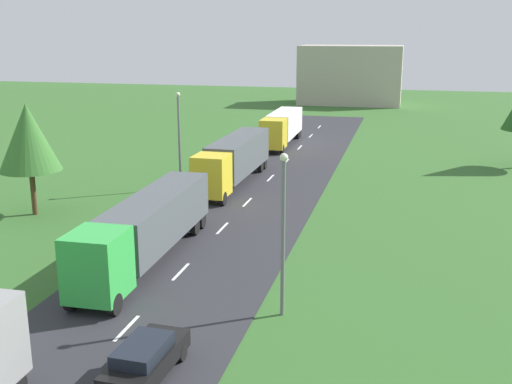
# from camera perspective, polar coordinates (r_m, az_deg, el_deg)

# --- Properties ---
(road) EXTENTS (10.00, 140.00, 0.06)m
(road) POSITION_cam_1_polar(r_m,az_deg,el_deg) (26.36, -13.18, -13.56)
(road) COLOR #2B2B30
(road) RESTS_ON ground
(lane_marking_centre) EXTENTS (0.16, 124.85, 0.01)m
(lane_marking_centre) POSITION_cam_1_polar(r_m,az_deg,el_deg) (24.67, -15.53, -15.72)
(lane_marking_centre) COLOR white
(lane_marking_centre) RESTS_ON road
(truck_second) EXTENTS (2.75, 14.41, 3.54)m
(truck_second) POSITION_cam_1_polar(r_m,az_deg,el_deg) (33.97, -9.99, -3.10)
(truck_second) COLOR green
(truck_second) RESTS_ON road
(truck_third) EXTENTS (2.65, 14.10, 3.65)m
(truck_third) POSITION_cam_1_polar(r_m,az_deg,el_deg) (50.64, -2.03, 3.12)
(truck_third) COLOR yellow
(truck_third) RESTS_ON road
(truck_fourth) EXTENTS (2.57, 12.13, 3.47)m
(truck_fourth) POSITION_cam_1_polar(r_m,az_deg,el_deg) (68.32, 2.41, 6.06)
(truck_fourth) COLOR yellow
(truck_fourth) RESTS_ON road
(car_third) EXTENTS (1.89, 4.36, 1.47)m
(car_third) POSITION_cam_1_polar(r_m,az_deg,el_deg) (23.49, -10.15, -14.86)
(car_third) COLOR black
(car_third) RESTS_ON road
(lamppost_second) EXTENTS (0.36, 0.36, 7.36)m
(lamppost_second) POSITION_cam_1_polar(r_m,az_deg,el_deg) (26.71, 2.51, -3.17)
(lamppost_second) COLOR slate
(lamppost_second) RESTS_ON ground
(lamppost_third) EXTENTS (0.36, 0.36, 7.69)m
(lamppost_third) POSITION_cam_1_polar(r_m,az_deg,el_deg) (49.06, -7.09, 5.18)
(lamppost_third) COLOR slate
(lamppost_third) RESTS_ON ground
(tree_maple) EXTENTS (4.12, 4.12, 7.64)m
(tree_maple) POSITION_cam_1_polar(r_m,az_deg,el_deg) (44.26, -20.22, 4.72)
(tree_maple) COLOR #513823
(tree_maple) RESTS_ON ground
(distant_building) EXTENTS (17.07, 9.28, 9.79)m
(distant_building) POSITION_cam_1_polar(r_m,az_deg,el_deg) (108.51, 8.69, 10.61)
(distant_building) COLOR #B2A899
(distant_building) RESTS_ON ground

